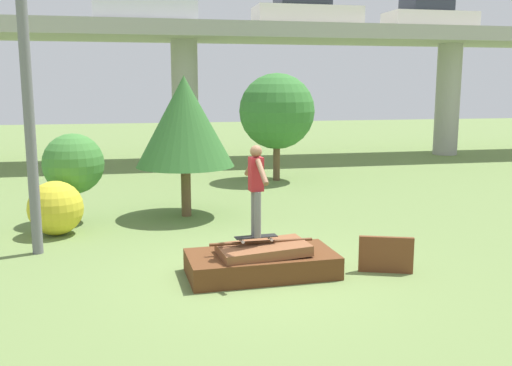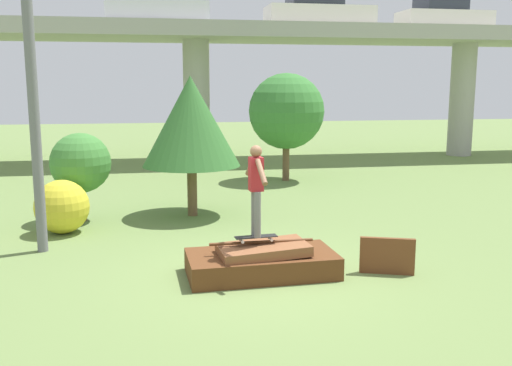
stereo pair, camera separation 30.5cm
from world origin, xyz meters
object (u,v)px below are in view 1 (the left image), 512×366
(utility_pole, at_px, (26,68))
(tree_behind_right, at_px, (185,122))
(tree_mid_back, at_px, (277,111))
(skater, at_px, (256,184))
(skateboard, at_px, (256,237))
(car_on_overpass_far_right, at_px, (306,13))
(car_on_overpass_mid, at_px, (429,16))
(car_on_overpass_left, at_px, (144,6))
(bush_yellow_flowering, at_px, (56,208))
(tree_behind_left, at_px, (73,164))

(utility_pole, height_order, tree_behind_right, utility_pole)
(tree_mid_back, bearing_deg, skater, -105.89)
(skateboard, xyz_separation_m, skater, (-0.00, -0.00, 0.91))
(car_on_overpass_far_right, height_order, utility_pole, car_on_overpass_far_right)
(tree_mid_back, bearing_deg, tree_behind_right, -126.35)
(skateboard, xyz_separation_m, car_on_overpass_mid, (11.16, 15.24, 5.59))
(skater, height_order, car_on_overpass_far_right, car_on_overpass_far_right)
(car_on_overpass_left, xyz_separation_m, bush_yellow_flowering, (-2.24, -10.94, -5.71))
(car_on_overpass_far_right, bearing_deg, skateboard, -109.53)
(tree_behind_left, relative_size, tree_mid_back, 0.59)
(tree_mid_back, bearing_deg, car_on_overpass_far_right, 64.45)
(car_on_overpass_mid, relative_size, bush_yellow_flowering, 3.34)
(tree_behind_left, bearing_deg, bush_yellow_flowering, -105.48)
(car_on_overpass_left, relative_size, tree_behind_left, 1.86)
(skateboard, xyz_separation_m, car_on_overpass_far_right, (5.30, 14.94, 5.57))
(utility_pole, relative_size, bush_yellow_flowering, 5.76)
(car_on_overpass_mid, bearing_deg, utility_pole, -139.04)
(bush_yellow_flowering, bearing_deg, tree_behind_right, 22.84)
(skater, bearing_deg, car_on_overpass_far_right, 70.47)
(car_on_overpass_mid, relative_size, car_on_overpass_far_right, 0.88)
(car_on_overpass_far_right, relative_size, tree_behind_left, 2.12)
(utility_pole, distance_m, tree_behind_right, 4.25)
(skateboard, height_order, car_on_overpass_mid, car_on_overpass_mid)
(car_on_overpass_mid, bearing_deg, skater, -126.21)
(car_on_overpass_left, bearing_deg, bush_yellow_flowering, -101.55)
(skater, height_order, tree_mid_back, tree_mid_back)
(car_on_overpass_mid, height_order, bush_yellow_flowering, car_on_overpass_mid)
(tree_behind_right, bearing_deg, car_on_overpass_far_right, 59.10)
(tree_mid_back, bearing_deg, utility_pole, -131.92)
(car_on_overpass_mid, bearing_deg, skateboard, -126.21)
(car_on_overpass_left, bearing_deg, tree_behind_right, -85.85)
(utility_pole, distance_m, tree_mid_back, 9.97)
(car_on_overpass_left, distance_m, car_on_overpass_mid, 12.66)
(utility_pole, bearing_deg, tree_behind_right, 40.02)
(skateboard, xyz_separation_m, bush_yellow_flowering, (-3.72, 3.55, -0.09))
(skateboard, bearing_deg, tree_mid_back, 74.11)
(skater, distance_m, utility_pole, 4.87)
(skateboard, distance_m, car_on_overpass_far_right, 16.81)
(skater, xyz_separation_m, tree_behind_left, (-3.41, 4.65, -0.19))
(skateboard, xyz_separation_m, tree_behind_right, (-0.78, 4.79, 1.67))
(utility_pole, xyz_separation_m, tree_behind_right, (3.12, 2.62, -1.20))
(utility_pole, bearing_deg, tree_behind_left, 78.95)
(car_on_overpass_mid, relative_size, tree_behind_left, 1.87)
(car_on_overpass_mid, height_order, car_on_overpass_far_right, car_on_overpass_mid)
(car_on_overpass_left, relative_size, tree_mid_back, 1.09)
(car_on_overpass_mid, distance_m, tree_behind_right, 16.34)
(skater, xyz_separation_m, utility_pole, (-3.90, 2.17, 1.95))
(bush_yellow_flowering, bearing_deg, car_on_overpass_mid, 38.15)
(skater, xyz_separation_m, car_on_overpass_mid, (11.16, 15.24, 4.68))
(skater, height_order, car_on_overpass_left, car_on_overpass_left)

